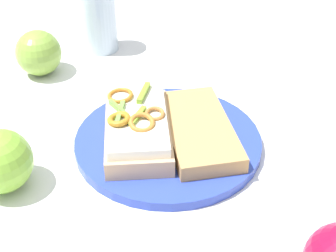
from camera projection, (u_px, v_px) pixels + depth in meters
ground_plane at (168, 145)px, 0.71m from camera, size 2.00×2.00×0.00m
plate at (168, 141)px, 0.71m from camera, size 0.26×0.26×0.01m
sandwich at (137, 127)px, 0.69m from camera, size 0.19×0.16×0.05m
bread_slice_side at (198, 130)px, 0.70m from camera, size 0.20×0.15×0.02m
apple_1 at (0, 161)px, 0.62m from camera, size 0.10×0.10×0.08m
apple_2 at (39, 53)px, 0.86m from camera, size 0.10×0.10×0.08m
drinking_glass at (99, 20)px, 0.92m from camera, size 0.07×0.07×0.12m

